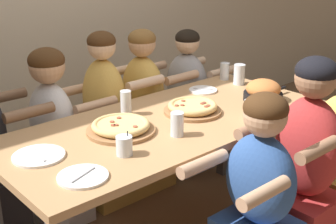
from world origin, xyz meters
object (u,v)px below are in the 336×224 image
object	(u,v)px
drinking_glass_c	(177,125)
diner_near_center	(258,212)
pizza_board_second	(192,108)
diner_far_center	(106,127)
drinking_glass_e	(239,75)
drinking_glass_a	(250,111)
drinking_glass_b	(225,72)
empty_plate_a	(39,156)
empty_plate_c	(83,176)
diner_far_midleft	(55,144)
pizza_board_main	(121,127)
skillet_bowl	(263,91)
cocktail_glass_blue	(124,147)
diner_far_right	(187,108)
empty_plate_b	(203,90)
diner_near_midright	(304,177)
diner_far_midright	(144,117)
drinking_glass_d	(126,104)

from	to	relation	value
drinking_glass_c	diner_near_center	xyz separation A→B (m)	(0.10, -0.46, -0.33)
pizza_board_second	diner_far_center	xyz separation A→B (m)	(-0.17, 0.64, -0.27)
drinking_glass_c	drinking_glass_e	distance (m)	0.98
drinking_glass_a	drinking_glass_b	xyz separation A→B (m)	(0.46, 0.60, 0.01)
empty_plate_a	empty_plate_c	bearing A→B (deg)	-81.26
empty_plate_c	diner_far_midleft	size ratio (longest dim) A/B	0.19
pizza_board_main	drinking_glass_b	distance (m)	1.14
skillet_bowl	drinking_glass_b	size ratio (longest dim) A/B	2.91
cocktail_glass_blue	drinking_glass_a	world-z (taller)	cocktail_glass_blue
drinking_glass_a	drinking_glass_b	size ratio (longest dim) A/B	0.92
empty_plate_a	diner_far_right	bearing A→B (deg)	21.36
pizza_board_second	empty_plate_b	distance (m)	0.40
cocktail_glass_blue	diner_far_center	distance (m)	0.98
diner_near_midright	skillet_bowl	bearing A→B (deg)	-29.38
empty_plate_c	cocktail_glass_blue	bearing A→B (deg)	13.26
skillet_bowl	drinking_glass_b	distance (m)	0.48
drinking_glass_a	diner_far_right	world-z (taller)	diner_far_right
cocktail_glass_blue	drinking_glass_b	distance (m)	1.35
empty_plate_b	diner_far_right	xyz separation A→B (m)	(0.24, 0.40, -0.29)
cocktail_glass_blue	diner_far_midright	xyz separation A→B (m)	(0.77, 0.83, -0.30)
diner_far_center	diner_near_center	size ratio (longest dim) A/B	1.07
pizza_board_second	empty_plate_a	bearing A→B (deg)	176.86
drinking_glass_c	diner_far_midleft	xyz separation A→B (m)	(-0.26, 0.82, -0.31)
pizza_board_main	drinking_glass_e	world-z (taller)	drinking_glass_e
drinking_glass_c	drinking_glass_e	bearing A→B (deg)	22.01
drinking_glass_d	empty_plate_b	bearing A→B (deg)	1.09
drinking_glass_d	diner_far_midright	xyz separation A→B (m)	(0.45, 0.41, -0.31)
pizza_board_main	drinking_glass_d	xyz separation A→B (m)	(0.17, 0.18, 0.03)
diner_far_midright	diner_near_midright	size ratio (longest dim) A/B	0.96
pizza_board_main	drinking_glass_c	bearing A→B (deg)	-50.39
cocktail_glass_blue	drinking_glass_e	size ratio (longest dim) A/B	0.84
empty_plate_c	diner_far_right	bearing A→B (deg)	31.46
pizza_board_second	drinking_glass_a	bearing A→B (deg)	-59.43
empty_plate_c	diner_far_right	xyz separation A→B (m)	(1.45, 0.89, -0.29)
drinking_glass_a	diner_far_midright	world-z (taller)	diner_far_midright
pizza_board_main	diner_far_center	world-z (taller)	diner_far_center
diner_far_midleft	drinking_glass_b	bearing A→B (deg)	75.07
pizza_board_main	empty_plate_c	bearing A→B (deg)	-144.58
pizza_board_main	skillet_bowl	xyz separation A→B (m)	(0.95, -0.17, 0.03)
diner_near_center	diner_far_midleft	world-z (taller)	diner_far_midleft
drinking_glass_b	diner_near_center	xyz separation A→B (m)	(-0.82, -0.96, -0.33)
empty_plate_b	diner_far_midleft	bearing A→B (deg)	155.37
diner_near_midright	diner_near_center	bearing A→B (deg)	90.00
diner_far_center	diner_far_midleft	bearing A→B (deg)	-90.00
empty_plate_b	cocktail_glass_blue	distance (m)	1.04
drinking_glass_a	diner_near_midright	size ratio (longest dim) A/B	0.09
diner_far_right	diner_near_center	world-z (taller)	diner_near_center
pizza_board_second	empty_plate_a	distance (m)	0.93
diner_far_midright	drinking_glass_e	bearing A→B (deg)	45.68
empty_plate_b	diner_near_center	distance (m)	1.05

